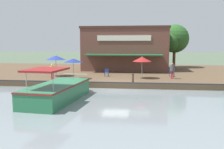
# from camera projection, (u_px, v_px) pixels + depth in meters

# --- Properties ---
(ground_plane) EXTENTS (220.00, 220.00, 0.00)m
(ground_plane) POSITION_uv_depth(u_px,v_px,m) (116.00, 89.00, 23.80)
(ground_plane) COLOR #4C5B47
(quay_deck) EXTENTS (22.00, 56.00, 0.60)m
(quay_deck) POSITION_uv_depth(u_px,v_px,m) (124.00, 73.00, 34.60)
(quay_deck) COLOR brown
(quay_deck) RESTS_ON ground
(quay_edge_fender) EXTENTS (0.20, 50.40, 0.10)m
(quay_edge_fender) POSITION_uv_depth(u_px,v_px,m) (116.00, 82.00, 23.81)
(quay_edge_fender) COLOR #2D2D33
(quay_edge_fender) RESTS_ON quay_deck
(waterfront_restaurant) EXTENTS (9.29, 12.00, 6.07)m
(waterfront_restaurant) POSITION_uv_depth(u_px,v_px,m) (126.00, 49.00, 36.42)
(waterfront_restaurant) COLOR brown
(waterfront_restaurant) RESTS_ON quay_deck
(patio_umbrella_mid_patio_left) EXTENTS (1.96, 1.96, 2.23)m
(patio_umbrella_mid_patio_left) POSITION_uv_depth(u_px,v_px,m) (73.00, 60.00, 26.31)
(patio_umbrella_mid_patio_left) COLOR #B7B7B7
(patio_umbrella_mid_patio_left) RESTS_ON quay_deck
(patio_umbrella_by_entrance) EXTENTS (2.23, 2.23, 2.44)m
(patio_umbrella_by_entrance) POSITION_uv_depth(u_px,v_px,m) (56.00, 58.00, 28.61)
(patio_umbrella_by_entrance) COLOR #B7B7B7
(patio_umbrella_by_entrance) RESTS_ON quay_deck
(patio_umbrella_far_corner) EXTENTS (2.02, 2.02, 2.37)m
(patio_umbrella_far_corner) POSITION_uv_depth(u_px,v_px,m) (142.00, 59.00, 26.77)
(patio_umbrella_far_corner) COLOR #B7B7B7
(patio_umbrella_far_corner) RESTS_ON quay_deck
(cafe_chair_facing_river) EXTENTS (0.55, 0.55, 0.85)m
(cafe_chair_facing_river) POSITION_uv_depth(u_px,v_px,m) (172.00, 72.00, 28.44)
(cafe_chair_facing_river) COLOR navy
(cafe_chair_facing_river) RESTS_ON quay_deck
(cafe_chair_back_row_seat) EXTENTS (0.46, 0.46, 0.85)m
(cafe_chair_back_row_seat) POSITION_uv_depth(u_px,v_px,m) (107.00, 72.00, 28.77)
(cafe_chair_back_row_seat) COLOR navy
(cafe_chair_back_row_seat) RESTS_ON quay_deck
(person_at_quay_edge) EXTENTS (0.47, 0.47, 1.65)m
(person_at_quay_edge) POSITION_uv_depth(u_px,v_px,m) (52.00, 70.00, 25.99)
(person_at_quay_edge) COLOR #B23338
(person_at_quay_edge) RESTS_ON quay_deck
(person_near_entrance) EXTENTS (0.49, 0.49, 1.72)m
(person_near_entrance) POSITION_uv_depth(u_px,v_px,m) (172.00, 69.00, 26.53)
(person_near_entrance) COLOR #B23338
(person_near_entrance) RESTS_ON quay_deck
(motorboat_second_along) EXTENTS (8.60, 3.48, 2.57)m
(motorboat_second_along) POSITION_uv_depth(u_px,v_px,m) (61.00, 90.00, 19.36)
(motorboat_second_along) COLOR #287047
(motorboat_second_along) RESTS_ON river_water
(mooring_post) EXTENTS (0.22, 0.22, 0.87)m
(mooring_post) POSITION_uv_depth(u_px,v_px,m) (133.00, 78.00, 23.82)
(mooring_post) COLOR #473323
(mooring_post) RESTS_ON quay_deck
(tree_behind_restaurant) EXTENTS (4.65, 4.43, 6.75)m
(tree_behind_restaurant) POSITION_uv_depth(u_px,v_px,m) (174.00, 39.00, 38.88)
(tree_behind_restaurant) COLOR brown
(tree_behind_restaurant) RESTS_ON quay_deck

